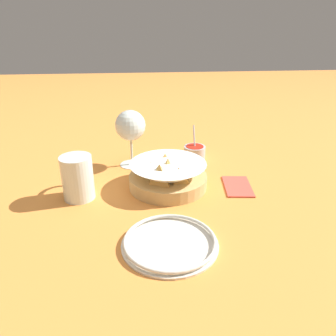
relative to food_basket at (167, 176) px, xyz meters
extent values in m
plane|color=orange|center=(0.02, 0.01, -0.03)|extent=(4.00, 4.00, 0.00)
cylinder|color=tan|center=(0.00, 0.00, -0.01)|extent=(0.21, 0.21, 0.04)
cone|color=white|center=(0.00, 0.00, 0.00)|extent=(0.20, 0.20, 0.07)
cylinder|color=#3D842D|center=(0.00, 0.00, -0.01)|extent=(0.15, 0.15, 0.01)
pyramid|color=gold|center=(0.05, 0.00, 0.02)|extent=(0.08, 0.08, 0.05)
pyramid|color=gold|center=(0.01, 0.04, 0.02)|extent=(0.07, 0.05, 0.05)
pyramid|color=gold|center=(-0.04, 0.02, 0.02)|extent=(0.09, 0.08, 0.06)
pyramid|color=gold|center=(-0.04, -0.03, 0.02)|extent=(0.07, 0.07, 0.05)
pyramid|color=gold|center=(0.00, 0.00, 0.02)|extent=(0.07, 0.07, 0.06)
cylinder|color=#B7B7BC|center=(0.18, -0.10, -0.01)|extent=(0.07, 0.07, 0.04)
cylinder|color=red|center=(0.18, -0.10, 0.00)|extent=(0.06, 0.06, 0.03)
cylinder|color=#B7B7BC|center=(0.19, -0.10, 0.03)|extent=(0.05, 0.01, 0.09)
cylinder|color=silver|center=(0.16, 0.10, -0.03)|extent=(0.07, 0.07, 0.00)
cylinder|color=silver|center=(0.16, 0.10, 0.01)|extent=(0.01, 0.01, 0.09)
sphere|color=silver|center=(0.16, 0.10, 0.09)|extent=(0.09, 0.09, 0.09)
sphere|color=#E5B77F|center=(0.16, 0.10, 0.08)|extent=(0.06, 0.06, 0.06)
cylinder|color=silver|center=(-0.04, 0.23, 0.02)|extent=(0.08, 0.08, 0.11)
cylinder|color=gold|center=(-0.04, 0.23, 0.01)|extent=(0.06, 0.06, 0.08)
torus|color=silver|center=(0.01, 0.23, 0.03)|extent=(0.08, 0.01, 0.08)
cylinder|color=silver|center=(-0.25, 0.02, -0.03)|extent=(0.20, 0.20, 0.01)
torus|color=silver|center=(-0.25, 0.02, -0.02)|extent=(0.19, 0.19, 0.01)
cube|color=#DB4C3D|center=(-0.02, -0.19, -0.03)|extent=(0.12, 0.08, 0.01)
camera|label=1|loc=(-0.78, 0.07, 0.39)|focal=35.00mm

